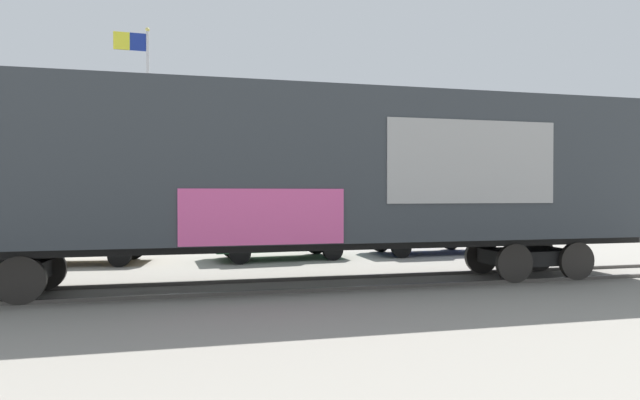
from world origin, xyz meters
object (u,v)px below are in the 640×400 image
parked_car_tan (70,236)px  freight_car (289,170)px  parked_car_green (279,233)px  parked_car_blue (426,229)px  flagpole (142,109)px

parked_car_tan → freight_car: bearing=-43.4°
parked_car_green → parked_car_blue: parked_car_blue is taller
parked_car_green → parked_car_blue: size_ratio=1.06×
flagpole → parked_car_tan: (-1.61, -5.87, -4.78)m
freight_car → flagpole: 12.23m
parked_car_green → flagpole: bearing=126.4°
parked_car_green → parked_car_blue: (5.24, 0.13, 0.03)m
freight_car → parked_car_tan: freight_car is taller
parked_car_tan → parked_car_blue: size_ratio=1.17×
parked_car_tan → parked_car_blue: bearing=-1.5°
freight_car → parked_car_tan: bearing=136.6°
freight_car → parked_car_green: (0.66, 4.86, -1.80)m
parked_car_green → parked_car_tan: bearing=176.0°
parked_car_tan → parked_car_blue: (11.49, -0.31, 0.03)m
parked_car_green → parked_car_blue: 5.24m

